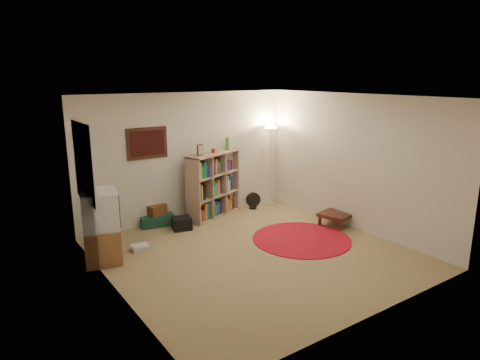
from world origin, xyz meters
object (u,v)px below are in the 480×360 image
at_px(tv_stand, 101,227).
at_px(side_table, 336,215).
at_px(floor_lamp, 271,139).
at_px(bookshelf, 212,186).
at_px(suitcase, 157,220).
at_px(floor_fan, 253,201).

height_order(tv_stand, side_table, tv_stand).
relative_size(floor_lamp, tv_stand, 1.60).
height_order(bookshelf, suitcase, bookshelf).
bearing_deg(suitcase, bookshelf, 3.30).
relative_size(bookshelf, tv_stand, 1.42).
bearing_deg(floor_fan, suitcase, -170.12).
xyz_separation_m(tv_stand, side_table, (4.16, -0.98, -0.32)).
height_order(tv_stand, suitcase, tv_stand).
relative_size(bookshelf, side_table, 2.42).
height_order(bookshelf, tv_stand, bookshelf).
xyz_separation_m(suitcase, side_table, (2.82, -1.99, 0.11)).
distance_m(suitcase, side_table, 3.45).
xyz_separation_m(bookshelf, tv_stand, (-2.51, -0.85, -0.10)).
distance_m(bookshelf, tv_stand, 2.65).
bearing_deg(tv_stand, suitcase, 50.31).
height_order(floor_fan, side_table, floor_fan).
bearing_deg(floor_fan, side_table, -52.52).
height_order(floor_fan, suitcase, floor_fan).
height_order(floor_lamp, side_table, floor_lamp).
bearing_deg(suitcase, tv_stand, -132.51).
bearing_deg(suitcase, floor_lamp, 7.09).
height_order(bookshelf, floor_fan, bookshelf).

